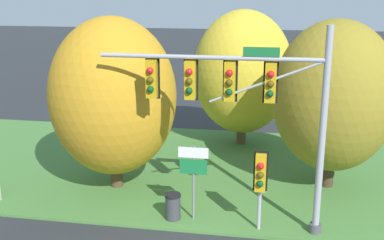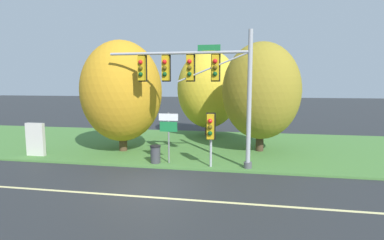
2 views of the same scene
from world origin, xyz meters
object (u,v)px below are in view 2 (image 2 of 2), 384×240
at_px(pedestrian_signal_near_kerb, 211,129).
at_px(info_kiosk, 36,139).
at_px(traffic_signal_mast, 200,78).
at_px(tree_behind_signpost, 261,91).
at_px(tree_nearest_road, 122,91).
at_px(trash_bin, 155,154).
at_px(route_sign_post, 169,129).
at_px(tree_left_of_mast, 208,89).

xyz_separation_m(pedestrian_signal_near_kerb, info_kiosk, (-10.23, 0.69, -0.99)).
distance_m(traffic_signal_mast, tree_behind_signpost, 5.15).
xyz_separation_m(traffic_signal_mast, tree_nearest_road, (-5.20, 2.55, -0.74)).
bearing_deg(pedestrian_signal_near_kerb, tree_nearest_road, 154.20).
bearing_deg(tree_behind_signpost, trash_bin, -144.78).
height_order(tree_behind_signpost, info_kiosk, tree_behind_signpost).
bearing_deg(route_sign_post, tree_behind_signpost, 38.03).
distance_m(pedestrian_signal_near_kerb, tree_left_of_mast, 9.36).
bearing_deg(trash_bin, pedestrian_signal_near_kerb, -7.12).
distance_m(route_sign_post, info_kiosk, 8.03).
distance_m(traffic_signal_mast, pedestrian_signal_near_kerb, 2.56).
distance_m(traffic_signal_mast, tree_left_of_mast, 8.92).
distance_m(tree_nearest_road, trash_bin, 4.92).
xyz_separation_m(tree_behind_signpost, info_kiosk, (-12.80, -3.57, -2.75)).
height_order(route_sign_post, trash_bin, route_sign_post).
relative_size(info_kiosk, trash_bin, 2.04).
height_order(tree_nearest_road, tree_behind_signpost, tree_nearest_road).
bearing_deg(pedestrian_signal_near_kerb, route_sign_post, 167.64).
xyz_separation_m(pedestrian_signal_near_kerb, route_sign_post, (-2.25, 0.49, -0.11)).
distance_m(tree_left_of_mast, trash_bin, 9.45).
xyz_separation_m(pedestrian_signal_near_kerb, tree_left_of_mast, (-1.27, 9.10, 1.74)).
bearing_deg(route_sign_post, traffic_signal_mast, -8.41).
bearing_deg(tree_left_of_mast, tree_nearest_road, -125.57).
relative_size(traffic_signal_mast, info_kiosk, 3.81).
bearing_deg(tree_behind_signpost, tree_nearest_road, -170.05).
bearing_deg(tree_behind_signpost, traffic_signal_mast, -128.13).
xyz_separation_m(tree_nearest_road, tree_behind_signpost, (8.35, 1.46, 0.02)).
height_order(tree_nearest_road, info_kiosk, tree_nearest_road).
height_order(route_sign_post, tree_behind_signpost, tree_behind_signpost).
distance_m(route_sign_post, tree_left_of_mast, 8.86).
relative_size(tree_nearest_road, info_kiosk, 3.55).
bearing_deg(tree_nearest_road, tree_left_of_mast, 54.43).
xyz_separation_m(tree_left_of_mast, tree_behind_signpost, (3.84, -4.85, 0.02)).
xyz_separation_m(tree_left_of_mast, trash_bin, (-1.67, -8.74, -3.20)).
xyz_separation_m(traffic_signal_mast, route_sign_post, (-1.67, 0.25, -2.59)).
bearing_deg(tree_left_of_mast, traffic_signal_mast, -85.56).
height_order(tree_left_of_mast, tree_behind_signpost, tree_left_of_mast).
height_order(tree_nearest_road, tree_left_of_mast, tree_nearest_road).
relative_size(pedestrian_signal_near_kerb, route_sign_post, 1.03).
bearing_deg(info_kiosk, tree_nearest_road, 25.32).
relative_size(tree_nearest_road, trash_bin, 7.24).
relative_size(tree_nearest_road, tree_left_of_mast, 1.00).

